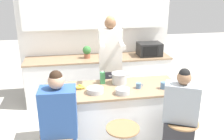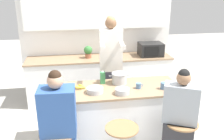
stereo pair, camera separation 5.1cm
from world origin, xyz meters
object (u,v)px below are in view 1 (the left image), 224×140
object	(u,v)px
person_cooking	(110,73)
coffee_cup_far	(164,85)
microwave	(149,49)
potted_plant	(87,51)
person_wrapped_blanket	(60,131)
fruit_bowl	(95,90)
coffee_cup_near	(139,86)
kitchen_island	(113,116)
bar_stool_rightmost	(181,140)
person_seated_near	(179,124)
cooking_pot	(119,78)
juice_carton	(103,78)
banana_bunch	(79,87)

from	to	relation	value
person_cooking	coffee_cup_far	xyz separation A→B (m)	(0.64, -0.71, 0.02)
microwave	potted_plant	distance (m)	1.29
person_wrapped_blanket	fruit_bowl	distance (m)	0.76
coffee_cup_near	potted_plant	distance (m)	1.76
kitchen_island	coffee_cup_far	bearing A→B (deg)	-11.62
bar_stool_rightmost	kitchen_island	bearing A→B (deg)	139.47
coffee_cup_near	fruit_bowl	bearing A→B (deg)	-175.83
person_seated_near	cooking_pot	distance (m)	1.08
juice_carton	person_wrapped_blanket	bearing A→B (deg)	-126.87
bar_stool_rightmost	fruit_bowl	xyz separation A→B (m)	(-1.04, 0.55, 0.55)
coffee_cup_near	coffee_cup_far	size ratio (longest dim) A/B	0.89
juice_carton	microwave	size ratio (longest dim) A/B	0.41
person_wrapped_blanket	coffee_cup_far	distance (m)	1.56
coffee_cup_near	microwave	size ratio (longest dim) A/B	0.23
bar_stool_rightmost	coffee_cup_near	distance (m)	0.91
person_seated_near	microwave	bearing A→B (deg)	108.79
person_cooking	fruit_bowl	bearing A→B (deg)	-111.13
kitchen_island	person_seated_near	distance (m)	1.00
fruit_bowl	juice_carton	xyz separation A→B (m)	(0.15, 0.31, 0.06)
person_cooking	microwave	bearing A→B (deg)	49.59
kitchen_island	cooking_pot	world-z (taller)	cooking_pot
coffee_cup_far	banana_bunch	xyz separation A→B (m)	(-1.18, 0.21, -0.02)
kitchen_island	juice_carton	xyz separation A→B (m)	(-0.12, 0.20, 0.54)
kitchen_island	fruit_bowl	bearing A→B (deg)	-157.66
fruit_bowl	coffee_cup_far	size ratio (longest dim) A/B	1.90
kitchen_island	fruit_bowl	xyz separation A→B (m)	(-0.27, -0.11, 0.48)
kitchen_island	microwave	distance (m)	1.96
coffee_cup_near	juice_carton	xyz separation A→B (m)	(-0.48, 0.27, 0.05)
person_seated_near	cooking_pot	world-z (taller)	person_seated_near
coffee_cup_near	potted_plant	size ratio (longest dim) A/B	0.43
person_wrapped_blanket	fruit_bowl	size ratio (longest dim) A/B	6.27
bar_stool_rightmost	banana_bunch	distance (m)	1.54
person_cooking	coffee_cup_near	bearing A→B (deg)	-59.99
fruit_bowl	juice_carton	size ratio (longest dim) A/B	1.17
person_cooking	potted_plant	bearing A→B (deg)	110.97
person_seated_near	potted_plant	bearing A→B (deg)	140.51
potted_plant	kitchen_island	bearing A→B (deg)	-81.76
bar_stool_rightmost	banana_bunch	xyz separation A→B (m)	(-1.25, 0.73, 0.54)
banana_bunch	person_seated_near	bearing A→B (deg)	-29.77
potted_plant	person_cooking	bearing A→B (deg)	-73.90
coffee_cup_near	person_seated_near	bearing A→B (deg)	-55.67
person_wrapped_blanket	microwave	size ratio (longest dim) A/B	3.02
fruit_bowl	coffee_cup_far	bearing A→B (deg)	-2.07
person_wrapped_blanket	juice_carton	bearing A→B (deg)	56.40
person_cooking	coffee_cup_near	xyz separation A→B (m)	(0.30, -0.63, 0.01)
person_wrapped_blanket	coffee_cup_far	world-z (taller)	person_wrapped_blanket
potted_plant	fruit_bowl	bearing A→B (deg)	-91.24
cooking_pot	fruit_bowl	bearing A→B (deg)	-145.40
bar_stool_rightmost	banana_bunch	world-z (taller)	banana_bunch
fruit_bowl	microwave	size ratio (longest dim) A/B	0.48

